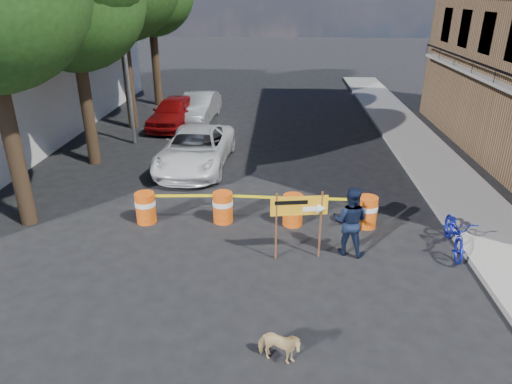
# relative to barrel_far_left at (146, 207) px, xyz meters

# --- Properties ---
(ground) EXTENTS (120.00, 120.00, 0.00)m
(ground) POSITION_rel_barrel_far_left_xyz_m (3.45, -2.23, -0.47)
(ground) COLOR black
(ground) RESTS_ON ground
(sidewalk_east) EXTENTS (2.40, 40.00, 0.15)m
(sidewalk_east) POSITION_rel_barrel_far_left_xyz_m (9.65, 3.77, -0.40)
(sidewalk_east) COLOR gray
(sidewalk_east) RESTS_ON ground
(streetlamp) EXTENTS (1.25, 0.18, 8.00)m
(streetlamp) POSITION_rel_barrel_far_left_xyz_m (-2.48, 7.27, 3.90)
(streetlamp) COLOR gray
(streetlamp) RESTS_ON ground
(barrel_far_left) EXTENTS (0.58, 0.58, 0.90)m
(barrel_far_left) POSITION_rel_barrel_far_left_xyz_m (0.00, 0.00, 0.00)
(barrel_far_left) COLOR red
(barrel_far_left) RESTS_ON ground
(barrel_mid_left) EXTENTS (0.58, 0.58, 0.90)m
(barrel_mid_left) POSITION_rel_barrel_far_left_xyz_m (2.19, 0.15, 0.00)
(barrel_mid_left) COLOR red
(barrel_mid_left) RESTS_ON ground
(barrel_mid_right) EXTENTS (0.58, 0.58, 0.90)m
(barrel_mid_right) POSITION_rel_barrel_far_left_xyz_m (4.18, 0.08, 0.00)
(barrel_mid_right) COLOR red
(barrel_mid_right) RESTS_ON ground
(barrel_far_right) EXTENTS (0.58, 0.58, 0.90)m
(barrel_far_right) POSITION_rel_barrel_far_left_xyz_m (6.25, 0.07, 0.00)
(barrel_far_right) COLOR red
(barrel_far_right) RESTS_ON ground
(detour_sign) EXTENTS (1.37, 0.31, 1.78)m
(detour_sign) POSITION_rel_barrel_far_left_xyz_m (4.44, -1.67, 0.82)
(detour_sign) COLOR #592D19
(detour_sign) RESTS_ON ground
(pedestrian) EXTENTS (1.05, 0.93, 1.80)m
(pedestrian) POSITION_rel_barrel_far_left_xyz_m (5.55, -1.39, 0.43)
(pedestrian) COLOR black
(pedestrian) RESTS_ON ground
(bicycle) EXTENTS (0.82, 1.12, 1.97)m
(bicycle) POSITION_rel_barrel_far_left_xyz_m (8.25, -1.11, 0.51)
(bicycle) COLOR #121B96
(bicycle) RESTS_ON ground
(dog) EXTENTS (0.88, 0.57, 0.69)m
(dog) POSITION_rel_barrel_far_left_xyz_m (3.83, -5.23, -0.13)
(dog) COLOR #DBB97D
(dog) RESTS_ON ground
(suv_white) EXTENTS (2.58, 5.22, 1.42)m
(suv_white) POSITION_rel_barrel_far_left_xyz_m (0.65, 4.54, 0.24)
(suv_white) COLOR silver
(suv_white) RESTS_ON ground
(sedan_red) EXTENTS (2.23, 4.49, 1.47)m
(sedan_red) POSITION_rel_barrel_far_left_xyz_m (-1.35, 10.00, 0.26)
(sedan_red) COLOR maroon
(sedan_red) RESTS_ON ground
(sedan_silver) EXTENTS (1.81, 4.40, 1.42)m
(sedan_silver) POSITION_rel_barrel_far_left_xyz_m (-0.35, 11.21, 0.24)
(sedan_silver) COLOR #A4A6AC
(sedan_silver) RESTS_ON ground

